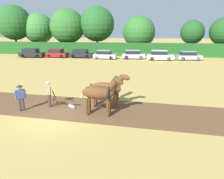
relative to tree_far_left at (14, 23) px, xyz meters
The scene contains 23 objects.
ground_plane 41.93m from the tree_far_left, 55.56° to the right, with size 240.00×240.00×0.00m, color tan.
plowed_furrow_strip 39.63m from the tree_far_left, 56.38° to the right, with size 28.49×4.25×0.01m, color brown.
hedgerow 24.19m from the tree_far_left, ahead, with size 56.58×1.41×2.45m, color #1E511E.
tree_far_left is the anchor object (origin of this frame).
tree_left 5.17m from the tree_far_left, 21.86° to the left, with size 6.68×6.68×8.47m.
tree_center_left 12.06m from the tree_far_left, ahead, with size 7.20×7.20×9.16m.
tree_center 18.30m from the tree_far_left, ahead, with size 7.19×7.19×9.60m.
tree_center_right 27.11m from the tree_far_left, ahead, with size 6.76×6.76×7.74m.
tree_right 37.76m from the tree_far_left, ahead, with size 4.77×4.77×6.77m.
tree_far_right 43.50m from the tree_far_left, ahead, with size 5.35×5.35×7.21m.
draft_horse_lead_left 42.82m from the tree_far_left, 52.33° to the right, with size 2.64×0.99×2.38m.
draft_horse_lead_right 41.71m from the tree_far_left, 50.89° to the right, with size 2.87×0.99×2.30m.
plow 40.69m from the tree_far_left, 54.36° to the right, with size 1.71×0.49×1.13m.
farmer_at_plow 40.05m from the tree_far_left, 55.66° to the right, with size 0.47×0.56×1.73m.
farmer_beside_team 40.90m from the tree_far_left, 49.10° to the right, with size 0.59×0.44×1.75m.
farmer_onlooker_left 40.12m from the tree_far_left, 58.11° to the right, with size 0.46×0.51×1.66m.
parked_car_far_left 12.86m from the tree_far_left, 46.16° to the right, with size 4.46×1.96×1.59m.
parked_car_left 15.70m from the tree_far_left, 31.31° to the right, with size 4.00×1.99×1.55m.
parked_car_center_left 19.50m from the tree_far_left, 23.79° to the right, with size 4.21×1.92×1.45m.
parked_car_center 23.82m from the tree_far_left, 21.41° to the right, with size 3.96×1.83×1.48m.
parked_car_center_right 28.05m from the tree_far_left, 16.14° to the right, with size 4.08×2.20×1.51m.
parked_car_right 32.53m from the tree_far_left, 15.56° to the right, with size 4.38×1.79×1.60m.
parked_car_far_right 36.89m from the tree_far_left, 12.35° to the right, with size 4.22×2.32×1.44m.
Camera 1 is at (5.10, -11.42, 4.93)m, focal length 35.00 mm.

